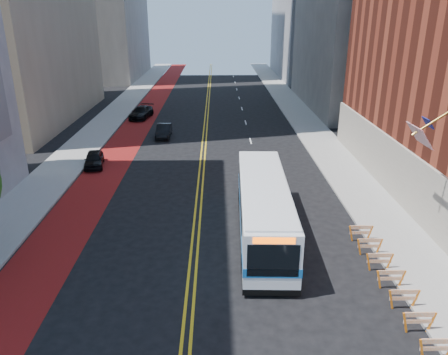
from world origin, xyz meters
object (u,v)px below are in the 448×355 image
transit_bus (263,207)px  car_a (94,159)px  car_b (164,131)px  car_c (141,112)px

transit_bus → car_a: transit_bus is taller
car_a → car_b: 10.59m
transit_bus → car_c: (-12.13, 30.77, -1.06)m
car_a → car_c: 18.23m
car_b → car_a: bearing=-118.6°
car_b → car_c: 9.62m
transit_bus → car_b: 23.49m
transit_bus → car_c: size_ratio=2.52×
transit_bus → car_a: (-13.31, 12.58, -1.14)m
transit_bus → car_c: transit_bus is taller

